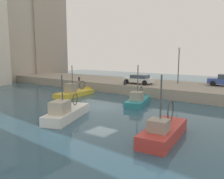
{
  "coord_description": "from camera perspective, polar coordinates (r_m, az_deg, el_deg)",
  "views": [
    {
      "loc": [
        -17.31,
        -13.84,
        5.1
      ],
      "look_at": [
        3.33,
        1.09,
        1.2
      ],
      "focal_mm": 37.15,
      "sensor_mm": 36.0,
      "label": 1
    }
  ],
  "objects": [
    {
      "name": "water_surface",
      "position": [
        22.74,
        -2.7,
        -4.27
      ],
      "size": [
        80.0,
        80.0,
        0.0
      ],
      "primitive_type": "plane",
      "color": "#2D5166",
      "rests_on": "ground"
    },
    {
      "name": "quay_wall",
      "position": [
        32.27,
        10.13,
        0.56
      ],
      "size": [
        9.0,
        56.0,
        1.2
      ],
      "primitive_type": "cube",
      "color": "#9E9384",
      "rests_on": "ground"
    },
    {
      "name": "fishing_boat_teal",
      "position": [
        24.28,
        6.62,
        -3.17
      ],
      "size": [
        5.8,
        3.03,
        4.77
      ],
      "color": "teal",
      "rests_on": "ground"
    },
    {
      "name": "fishing_boat_white",
      "position": [
        19.26,
        -10.59,
        -6.35
      ],
      "size": [
        6.38,
        3.59,
        4.28
      ],
      "color": "white",
      "rests_on": "ground"
    },
    {
      "name": "fishing_boat_red",
      "position": [
        14.97,
        12.87,
        -11.05
      ],
      "size": [
        5.91,
        2.19,
        4.75
      ],
      "color": "#BC3833",
      "rests_on": "ground"
    },
    {
      "name": "fishing_boat_yellow",
      "position": [
        29.27,
        -8.65,
        -1.18
      ],
      "size": [
        6.38,
        2.28,
        4.61
      ],
      "color": "gold",
      "rests_on": "ground"
    },
    {
      "name": "parked_car_white",
      "position": [
        30.7,
        6.62,
        2.57
      ],
      "size": [
        2.2,
        3.94,
        1.23
      ],
      "color": "silver",
      "rests_on": "quay_wall"
    },
    {
      "name": "mooring_bollard_south",
      "position": [
        29.53,
        3.15,
        1.64
      ],
      "size": [
        0.28,
        0.28,
        0.55
      ],
      "primitive_type": "cylinder",
      "color": "#2D2D33",
      "rests_on": "quay_wall"
    },
    {
      "name": "mooring_bollard_mid",
      "position": [
        34.49,
        -8.11,
        2.59
      ],
      "size": [
        0.28,
        0.28,
        0.55
      ],
      "primitive_type": "cylinder",
      "color": "#2D2D33",
      "rests_on": "quay_wall"
    },
    {
      "name": "quay_streetlamp",
      "position": [
        32.23,
        16.13,
        7.22
      ],
      "size": [
        0.36,
        0.36,
        4.83
      ],
      "color": "#38383D",
      "rests_on": "quay_wall"
    },
    {
      "name": "waterfront_building_central",
      "position": [
        49.32,
        -25.52,
        14.32
      ],
      "size": [
        10.19,
        6.64,
        21.22
      ],
      "color": "#B2A899",
      "rests_on": "ground"
    },
    {
      "name": "waterfront_building_east",
      "position": [
        53.76,
        -16.77,
        14.2
      ],
      "size": [
        8.67,
        6.5,
        21.11
      ],
      "color": "#A39384",
      "rests_on": "ground"
    }
  ]
}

